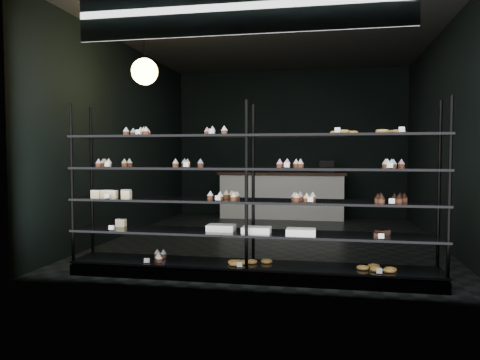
{
  "coord_description": "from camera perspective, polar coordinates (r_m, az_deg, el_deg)",
  "views": [
    {
      "loc": [
        0.86,
        -7.41,
        1.35
      ],
      "look_at": [
        -0.19,
        -1.9,
        1.04
      ],
      "focal_mm": 35.0,
      "sensor_mm": 36.0,
      "label": 1
    }
  ],
  "objects": [
    {
      "name": "signage",
      "position": [
        4.77,
        -0.1,
        20.18
      ],
      "size": [
        3.3,
        0.05,
        0.5
      ],
      "color": "#110D42",
      "rests_on": "room"
    },
    {
      "name": "service_counter",
      "position": [
        9.99,
        5.21,
        -1.78
      ],
      "size": [
        2.68,
        0.65,
        1.23
      ],
      "color": "silver",
      "rests_on": "room"
    },
    {
      "name": "room",
      "position": [
        7.46,
        4.17,
        5.02
      ],
      "size": [
        5.01,
        6.01,
        3.2
      ],
      "color": "black",
      "rests_on": "ground"
    },
    {
      "name": "pendant_lamp",
      "position": [
        6.48,
        -11.55,
        12.83
      ],
      "size": [
        0.35,
        0.35,
        0.9
      ],
      "color": "black",
      "rests_on": "room"
    },
    {
      "name": "display_shelf",
      "position": [
        5.08,
        0.9,
        -5.02
      ],
      "size": [
        4.0,
        0.5,
        1.91
      ],
      "color": "black",
      "rests_on": "room"
    }
  ]
}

